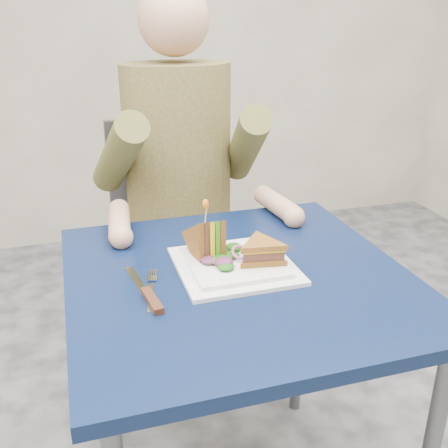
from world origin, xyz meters
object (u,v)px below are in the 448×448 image
object	(u,v)px
table	(238,304)
knife	(149,296)
diner	(179,135)
sandwich_upright	(206,241)
fork	(151,290)
sandwich_flat	(261,251)
plate	(235,264)
chair	(175,232)

from	to	relation	value
table	knife	world-z (taller)	knife
diner	sandwich_upright	xyz separation A→B (m)	(-0.05, -0.52, -0.13)
fork	knife	xyz separation A→B (m)	(-0.01, -0.03, 0.00)
sandwich_flat	sandwich_upright	xyz separation A→B (m)	(-0.11, 0.07, 0.01)
diner	sandwich_flat	distance (m)	0.61
plate	knife	xyz separation A→B (m)	(-0.21, -0.08, -0.00)
knife	plate	bearing A→B (deg)	21.14
table	chair	world-z (taller)	chair
diner	knife	xyz separation A→B (m)	(-0.21, -0.65, -0.18)
sandwich_flat	chair	bearing A→B (deg)	94.53
diner	fork	distance (m)	0.67
sandwich_flat	knife	world-z (taller)	sandwich_flat
chair	plate	size ratio (longest dim) A/B	3.58
table	fork	bearing A→B (deg)	-173.47
chair	knife	size ratio (longest dim) A/B	4.20
table	fork	size ratio (longest dim) A/B	4.20
fork	sandwich_flat	bearing A→B (deg)	5.93
chair	knife	distance (m)	0.81
sandwich_upright	knife	xyz separation A→B (m)	(-0.16, -0.13, -0.05)
knife	table	bearing A→B (deg)	14.09
plate	sandwich_flat	bearing A→B (deg)	-24.44
sandwich_upright	knife	size ratio (longest dim) A/B	0.64
table	diner	xyz separation A→B (m)	(-0.00, 0.59, 0.26)
plate	sandwich_flat	distance (m)	0.07
plate	sandwich_flat	size ratio (longest dim) A/B	1.86
plate	sandwich_upright	world-z (taller)	sandwich_upright
table	sandwich_upright	bearing A→B (deg)	126.13
chair	diner	size ratio (longest dim) A/B	1.25
table	plate	distance (m)	0.09
diner	sandwich_upright	distance (m)	0.54
fork	knife	distance (m)	0.03
plate	knife	size ratio (longest dim) A/B	1.17
plate	diner	bearing A→B (deg)	90.07
fork	chair	bearing A→B (deg)	74.68
knife	sandwich_flat	bearing A→B (deg)	11.98
table	chair	xyz separation A→B (m)	(0.00, 0.71, -0.11)
chair	sandwich_upright	size ratio (longest dim) A/B	6.53
knife	sandwich_upright	bearing A→B (deg)	39.06
table	sandwich_flat	distance (m)	0.14
diner	knife	distance (m)	0.70
plate	sandwich_flat	world-z (taller)	sandwich_flat
chair	fork	distance (m)	0.78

